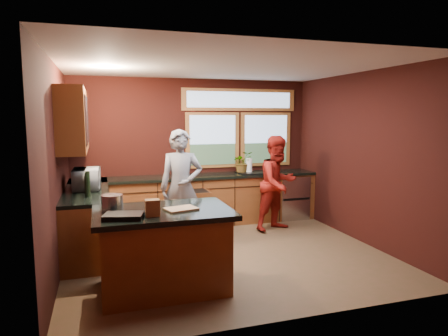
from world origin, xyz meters
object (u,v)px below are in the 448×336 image
island (164,249)px  person_grey (181,188)px  person_red (278,183)px  cutting_board (181,209)px  stock_pot (112,203)px

island → person_grey: bearing=71.5°
person_red → cutting_board: 2.85m
person_red → cutting_board: bearing=-156.9°
person_red → cutting_board: size_ratio=4.77×
island → person_red: size_ratio=0.93×
island → cutting_board: bearing=-14.0°
island → person_red: 2.99m
island → stock_pot: (-0.55, 0.15, 0.56)m
cutting_board → stock_pot: stock_pot is taller
person_red → cutting_board: person_red is taller
stock_pot → person_grey: bearing=52.7°
island → person_grey: person_grey is taller
person_grey → person_red: size_ratio=1.08×
island → person_red: (2.31, 1.87, 0.36)m
island → cutting_board: 0.52m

